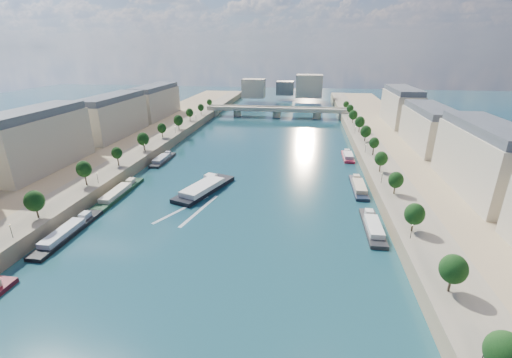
% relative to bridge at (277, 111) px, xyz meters
% --- Properties ---
extents(ground, '(700.00, 700.00, 0.00)m').
position_rel_bridge_xyz_m(ground, '(0.00, -134.74, -5.08)').
color(ground, '#0D2E3B').
rests_on(ground, ground).
extents(quay_left, '(44.00, 520.00, 5.00)m').
position_rel_bridge_xyz_m(quay_left, '(-72.00, -134.74, -2.58)').
color(quay_left, '#9E8460').
rests_on(quay_left, ground).
extents(quay_right, '(44.00, 520.00, 5.00)m').
position_rel_bridge_xyz_m(quay_right, '(72.00, -134.74, -2.58)').
color(quay_right, '#9E8460').
rests_on(quay_right, ground).
extents(pave_left, '(14.00, 520.00, 0.10)m').
position_rel_bridge_xyz_m(pave_left, '(-57.00, -134.74, -0.03)').
color(pave_left, gray).
rests_on(pave_left, quay_left).
extents(pave_right, '(14.00, 520.00, 0.10)m').
position_rel_bridge_xyz_m(pave_right, '(57.00, -134.74, -0.03)').
color(pave_right, gray).
rests_on(pave_right, quay_right).
extents(trees_left, '(4.80, 268.80, 8.26)m').
position_rel_bridge_xyz_m(trees_left, '(-55.00, -132.74, 5.39)').
color(trees_left, '#382B1E').
rests_on(trees_left, ground).
extents(trees_right, '(4.80, 268.80, 8.26)m').
position_rel_bridge_xyz_m(trees_right, '(55.00, -124.74, 5.39)').
color(trees_right, '#382B1E').
rests_on(trees_right, ground).
extents(lamps_left, '(0.36, 200.36, 4.28)m').
position_rel_bridge_xyz_m(lamps_left, '(-52.50, -144.74, 2.70)').
color(lamps_left, black).
rests_on(lamps_left, ground).
extents(lamps_right, '(0.36, 200.36, 4.28)m').
position_rel_bridge_xyz_m(lamps_right, '(52.50, -129.74, 2.70)').
color(lamps_right, black).
rests_on(lamps_right, ground).
extents(buildings_left, '(16.00, 226.00, 23.20)m').
position_rel_bridge_xyz_m(buildings_left, '(-85.00, -122.74, 11.37)').
color(buildings_left, '#B7AC8C').
rests_on(buildings_left, ground).
extents(buildings_right, '(16.00, 226.00, 23.20)m').
position_rel_bridge_xyz_m(buildings_right, '(85.00, -122.74, 11.37)').
color(buildings_right, '#B7AC8C').
rests_on(buildings_right, ground).
extents(skyline, '(79.00, 42.00, 22.00)m').
position_rel_bridge_xyz_m(skyline, '(3.19, 84.79, 9.57)').
color(skyline, '#B7AC8C').
rests_on(skyline, ground).
extents(bridge, '(112.00, 12.00, 8.15)m').
position_rel_bridge_xyz_m(bridge, '(0.00, 0.00, 0.00)').
color(bridge, '#C1B79E').
rests_on(bridge, ground).
extents(tour_barge, '(18.43, 31.96, 4.18)m').
position_rel_bridge_xyz_m(tour_barge, '(-14.53, -155.14, -3.86)').
color(tour_barge, black).
rests_on(tour_barge, ground).
extents(wake, '(16.01, 25.67, 0.04)m').
position_rel_bridge_xyz_m(wake, '(-14.53, -171.66, -5.06)').
color(wake, silver).
rests_on(wake, ground).
extents(moored_barges_left, '(5.00, 160.91, 3.60)m').
position_rel_bridge_xyz_m(moored_barges_left, '(-45.50, -192.09, -4.24)').
color(moored_barges_left, '#161A30').
rests_on(moored_barges_left, ground).
extents(moored_barges_right, '(5.00, 163.91, 3.60)m').
position_rel_bridge_xyz_m(moored_barges_right, '(45.50, -169.98, -4.24)').
color(moored_barges_right, black).
rests_on(moored_barges_right, ground).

